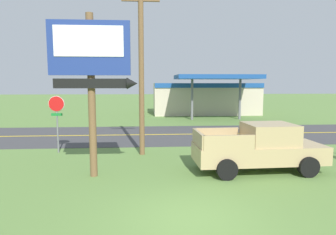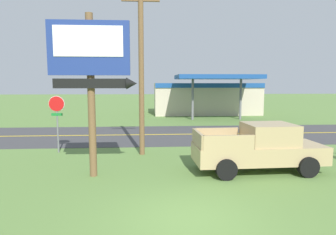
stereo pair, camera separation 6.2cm
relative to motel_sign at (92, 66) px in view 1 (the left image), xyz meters
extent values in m
plane|color=#5B7F3D|center=(3.11, -3.83, -4.23)|extent=(180.00, 180.00, 0.00)
cube|color=#3D3D3F|center=(3.11, 9.17, -4.22)|extent=(140.00, 8.00, 0.02)
cube|color=gold|center=(3.11, 9.17, -4.21)|extent=(126.00, 0.20, 0.01)
cylinder|color=brown|center=(-0.07, 0.13, -1.15)|extent=(0.28, 0.28, 6.16)
cube|color=navy|center=(-0.07, -0.05, 0.64)|extent=(2.98, 0.16, 1.98)
cube|color=white|center=(-0.07, -0.14, 0.88)|extent=(2.50, 0.03, 1.11)
cube|color=black|center=(-0.07, -0.05, -0.64)|extent=(2.68, 0.12, 0.36)
cone|color=black|center=(1.47, -0.05, -0.64)|extent=(0.40, 0.44, 0.44)
cylinder|color=slate|center=(-2.62, 4.22, -3.13)|extent=(0.08, 0.08, 2.20)
cylinder|color=red|center=(-2.62, 4.19, -1.68)|extent=(0.76, 0.03, 0.76)
cylinder|color=white|center=(-2.62, 4.21, -1.68)|extent=(0.80, 0.01, 0.80)
cube|color=#19722D|center=(-2.62, 4.19, -2.23)|extent=(0.56, 0.03, 0.14)
cylinder|color=brown|center=(1.75, 3.53, 0.20)|extent=(0.26, 0.26, 8.86)
cube|color=brown|center=(1.75, 3.53, 3.32)|extent=(1.83, 0.12, 0.12)
cube|color=beige|center=(8.81, 23.57, -2.43)|extent=(12.00, 6.00, 3.60)
cube|color=#19478C|center=(8.81, 20.52, -0.88)|extent=(12.00, 0.12, 0.50)
cube|color=#19478C|center=(8.81, 17.57, -0.03)|extent=(8.00, 5.00, 0.40)
cylinder|color=slate|center=(6.41, 17.57, -2.13)|extent=(0.24, 0.24, 4.20)
cylinder|color=slate|center=(11.21, 17.57, -2.13)|extent=(0.24, 0.24, 4.20)
cube|color=tan|center=(6.55, 0.35, -3.47)|extent=(5.27, 2.14, 0.72)
cube|color=tan|center=(7.00, 0.37, -2.69)|extent=(1.96, 1.87, 0.84)
cube|color=#28333D|center=(7.89, 0.40, -2.69)|extent=(0.16, 1.66, 0.71)
cube|color=tan|center=(4.99, 1.22, -2.83)|extent=(1.95, 0.19, 0.56)
cube|color=tan|center=(5.06, -0.62, -2.83)|extent=(1.95, 0.19, 0.56)
cube|color=tan|center=(4.05, 0.27, -2.83)|extent=(0.19, 1.88, 0.56)
cylinder|color=black|center=(8.12, 1.39, -3.83)|extent=(0.81, 0.31, 0.80)
cylinder|color=black|center=(8.19, -0.57, -3.83)|extent=(0.81, 0.31, 0.80)
cylinder|color=black|center=(4.90, 1.28, -3.83)|extent=(0.81, 0.31, 0.80)
cylinder|color=black|center=(4.97, -0.68, -3.83)|extent=(0.81, 0.31, 0.80)
camera|label=1|loc=(2.04, -11.21, -0.63)|focal=31.56mm
camera|label=2|loc=(2.10, -11.21, -0.63)|focal=31.56mm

